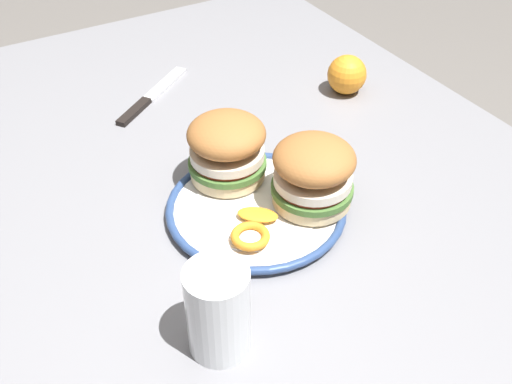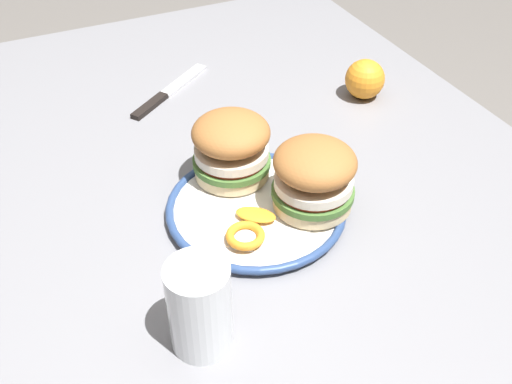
# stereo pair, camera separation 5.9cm
# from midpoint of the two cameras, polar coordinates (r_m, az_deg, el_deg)

# --- Properties ---
(dining_table) EXTENTS (1.36, 0.97, 0.77)m
(dining_table) POSITION_cam_midpoint_polar(r_m,az_deg,el_deg) (0.97, -2.59, -4.23)
(dining_table) COLOR gray
(dining_table) RESTS_ON ground
(dinner_plate) EXTENTS (0.26, 0.26, 0.02)m
(dinner_plate) POSITION_cam_midpoint_polar(r_m,az_deg,el_deg) (0.86, -1.98, -1.62)
(dinner_plate) COLOR white
(dinner_plate) RESTS_ON dining_table
(sandwich_half_left) EXTENTS (0.16, 0.16, 0.10)m
(sandwich_half_left) POSITION_cam_midpoint_polar(r_m,az_deg,el_deg) (0.88, -4.73, 4.20)
(sandwich_half_left) COLOR beige
(sandwich_half_left) RESTS_ON dinner_plate
(sandwich_half_right) EXTENTS (0.15, 0.15, 0.10)m
(sandwich_half_right) POSITION_cam_midpoint_polar(r_m,az_deg,el_deg) (0.83, 3.45, 1.82)
(sandwich_half_right) COLOR beige
(sandwich_half_right) RESTS_ON dinner_plate
(orange_peel_curled) EXTENTS (0.07, 0.07, 0.01)m
(orange_peel_curled) POSITION_cam_midpoint_polar(r_m,az_deg,el_deg) (0.80, -2.69, -4.31)
(orange_peel_curled) COLOR orange
(orange_peel_curled) RESTS_ON dinner_plate
(orange_peel_strip_long) EXTENTS (0.06, 0.06, 0.01)m
(orange_peel_strip_long) POSITION_cam_midpoint_polar(r_m,az_deg,el_deg) (0.83, -1.89, -2.24)
(orange_peel_strip_long) COLOR orange
(orange_peel_strip_long) RESTS_ON dinner_plate
(drinking_glass) EXTENTS (0.07, 0.07, 0.12)m
(drinking_glass) POSITION_cam_midpoint_polar(r_m,az_deg,el_deg) (0.68, -6.16, -11.71)
(drinking_glass) COLOR white
(drinking_glass) RESTS_ON dining_table
(whole_orange) EXTENTS (0.07, 0.07, 0.07)m
(whole_orange) POSITION_cam_midpoint_polar(r_m,az_deg,el_deg) (1.14, 7.16, 11.01)
(whole_orange) COLOR orange
(whole_orange) RESTS_ON dining_table
(table_knife) EXTENTS (0.15, 0.19, 0.01)m
(table_knife) POSITION_cam_midpoint_polar(r_m,az_deg,el_deg) (1.14, -11.71, 8.61)
(table_knife) COLOR silver
(table_knife) RESTS_ON dining_table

